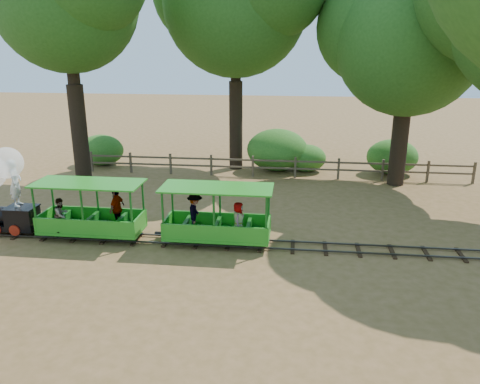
# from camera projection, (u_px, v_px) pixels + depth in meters

# --- Properties ---
(ground) EXTENTS (90.00, 90.00, 0.00)m
(ground) POSITION_uv_depth(u_px,v_px,m) (261.00, 246.00, 14.62)
(ground) COLOR #9C6D43
(ground) RESTS_ON ground
(track) EXTENTS (22.00, 1.00, 0.10)m
(track) POSITION_uv_depth(u_px,v_px,m) (261.00, 244.00, 14.60)
(track) COLOR #3F3D3A
(track) RESTS_ON ground
(carriage_front) EXTENTS (3.42, 1.40, 1.78)m
(carriage_front) POSITION_uv_depth(u_px,v_px,m) (92.00, 216.00, 14.97)
(carriage_front) COLOR #289520
(carriage_front) RESTS_ON track
(carriage_rear) EXTENTS (3.42, 1.40, 1.78)m
(carriage_rear) POSITION_uv_depth(u_px,v_px,m) (214.00, 220.00, 14.54)
(carriage_rear) COLOR #289520
(carriage_rear) RESTS_ON track
(oak_ne) EXTENTS (7.61, 6.70, 9.16)m
(oak_ne) POSITION_uv_depth(u_px,v_px,m) (409.00, 34.00, 19.23)
(oak_ne) COLOR #2D2116
(oak_ne) RESTS_ON ground
(fence) EXTENTS (18.10, 0.10, 1.00)m
(fence) POSITION_uv_depth(u_px,v_px,m) (274.00, 165.00, 22.01)
(fence) COLOR brown
(fence) RESTS_ON ground
(shrub_west) EXTENTS (2.29, 1.76, 1.59)m
(shrub_west) POSITION_uv_depth(u_px,v_px,m) (102.00, 150.00, 24.21)
(shrub_west) COLOR #2D6B1E
(shrub_west) RESTS_ON ground
(shrub_mid_w) EXTENTS (3.00, 2.31, 2.08)m
(shrub_mid_w) POSITION_uv_depth(u_px,v_px,m) (277.00, 150.00, 23.10)
(shrub_mid_w) COLOR #2D6B1E
(shrub_mid_w) RESTS_ON ground
(shrub_mid_e) EXTENTS (1.94, 1.49, 1.34)m
(shrub_mid_e) POSITION_uv_depth(u_px,v_px,m) (306.00, 158.00, 23.04)
(shrub_mid_e) COLOR #2D6B1E
(shrub_mid_e) RESTS_ON ground
(shrub_east) EXTENTS (2.44, 1.88, 1.69)m
(shrub_east) POSITION_uv_depth(u_px,v_px,m) (392.00, 157.00, 22.52)
(shrub_east) COLOR #2D6B1E
(shrub_east) RESTS_ON ground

